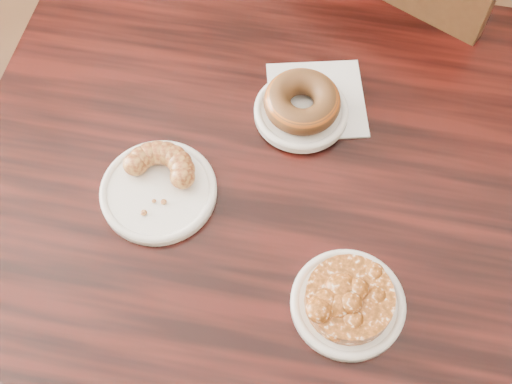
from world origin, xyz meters
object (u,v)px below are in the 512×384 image
(glazed_donut, at_px, (302,102))
(cruller_fragment, at_px, (157,184))
(chair_far, at_px, (399,49))
(cafe_table, at_px, (267,297))
(apple_fritter, at_px, (350,297))

(glazed_donut, distance_m, cruller_fragment, 0.26)
(chair_far, bearing_deg, cruller_fragment, 85.28)
(cruller_fragment, bearing_deg, cafe_table, 6.14)
(chair_far, relative_size, apple_fritter, 5.57)
(cafe_table, distance_m, chair_far, 0.66)
(cafe_table, xyz_separation_m, apple_fritter, (0.14, -0.11, 0.41))
(glazed_donut, distance_m, apple_fritter, 0.32)
(apple_fritter, bearing_deg, chair_far, 91.21)
(cafe_table, height_order, apple_fritter, apple_fritter)
(chair_far, bearing_deg, glazed_donut, 93.63)
(apple_fritter, height_order, cruller_fragment, apple_fritter)
(glazed_donut, relative_size, cruller_fragment, 0.98)
(glazed_donut, xyz_separation_m, apple_fritter, (0.15, -0.29, -0.01))
(chair_far, height_order, cruller_fragment, chair_far)
(apple_fritter, distance_m, cruller_fragment, 0.32)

